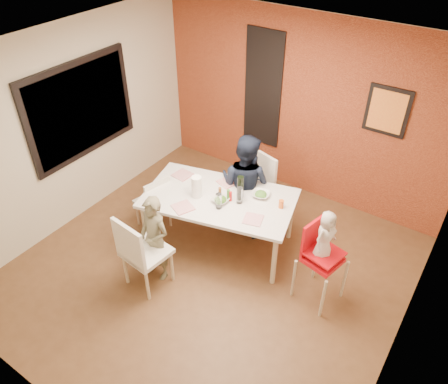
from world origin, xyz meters
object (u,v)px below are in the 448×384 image
Objects in this scene: child_far at (245,184)px; dining_table at (219,202)px; wine_bottle at (240,187)px; chair_near at (140,251)px; child_near at (155,239)px; chair_far at (256,185)px; paper_towel_roll at (197,187)px; toddler at (325,236)px; chair_left at (155,201)px; high_chair at (319,255)px.

dining_table is at bearing 77.31° from child_far.
chair_near is at bearing -113.15° from wine_bottle.
child_near is (-0.32, -0.88, -0.13)m from dining_table.
chair_far is (0.44, 1.87, 0.00)m from chair_near.
chair_far reaches higher than chair_near.
child_near is 4.00× the size of paper_towel_roll.
child_near is 1.84× the size of toddler.
dining_table is 2.00× the size of chair_far.
chair_left reaches higher than dining_table.
chair_far is at bearing -98.43° from child_far.
child_far is 4.74× the size of wine_bottle.
child_far is 1.50m from toddler.
chair_near reaches higher than chair_left.
wine_bottle is 1.06× the size of paper_towel_roll.
paper_towel_roll is (-0.24, -0.14, 0.22)m from dining_table.
child_near is at bearing 70.83° from child_far.
toddler is (2.36, 0.13, 0.46)m from chair_left.
dining_table is 1.96× the size of high_chair.
toddler is (1.37, -0.58, 0.21)m from child_far.
paper_towel_roll is at bearing -148.13° from wine_bottle.
wine_bottle is 0.54m from paper_towel_roll.
dining_table is 7.14× the size of paper_towel_roll.
chair_near is 1.06m from paper_towel_roll.
chair_near is 1.08m from chair_left.
paper_towel_roll is at bearing 104.30° from high_chair.
toddler is at bearing -98.26° from high_chair.
child_near is at bearing 126.77° from toddler.
chair_far is at bearing 70.66° from high_chair.
chair_far reaches higher than dining_table.
paper_towel_roll is (0.08, 0.74, 0.35)m from child_near.
child_far is (-0.03, -0.25, 0.15)m from chair_far.
wine_bottle is (0.22, 0.15, 0.22)m from dining_table.
child_far is (0.09, 0.48, 0.02)m from dining_table.
child_far reaches higher than wine_bottle.
child_near is 1.43m from child_far.
chair_far is 1.00m from paper_towel_roll.
high_chair reaches higher than chair_near.
high_chair is 0.72× the size of child_far.
child_far is at bearing 79.97° from toddler.
wine_bottle is (0.13, -0.33, 0.21)m from child_far.
paper_towel_roll is at bearing -150.36° from dining_table.
wine_bottle reaches higher than dining_table.
high_chair is at bearing 1.65° from paper_towel_roll.
toddler is at bearing -15.82° from chair_far.
chair_near is 2.05m from high_chair.
chair_left is 0.88m from child_near.
chair_near reaches higher than dining_table.
dining_table is at bearing -82.72° from chair_far.
paper_towel_roll is (0.66, 0.09, 0.45)m from chair_left.
child_far is at bearing 62.01° from paper_towel_roll.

